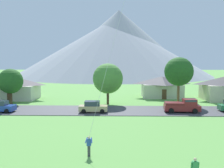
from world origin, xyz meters
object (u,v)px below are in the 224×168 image
Objects in this scene: tree_near_left at (108,79)px; pickup_truck_maroon_west_side at (183,106)px; parked_car_tan_mid_east at (93,107)px; parked_car_blue_mid_west at (0,107)px; house_leftmost at (162,86)px; house_left_center at (16,88)px; tree_right_of_center at (179,72)px; tree_left_of_center at (10,81)px.

pickup_truck_maroon_west_side is (11.49, -7.20, -3.51)m from tree_near_left.
parked_car_blue_mid_west is at bearing -179.78° from parked_car_tan_mid_east.
house_leftmost is at bearing 31.98° from parked_car_blue_mid_west.
tree_near_left reaches higher than house_left_center.
tree_near_left reaches higher than parked_car_tan_mid_east.
house_left_center is at bearing 169.96° from tree_right_of_center.
house_leftmost reaches higher than pickup_truck_maroon_west_side.
pickup_truck_maroon_west_side is at bearing -13.45° from tree_left_of_center.
pickup_truck_maroon_west_side is at bearing -22.70° from house_left_center.
house_left_center is 21.27m from parked_car_tan_mid_east.
parked_car_tan_mid_east is at bearing 0.22° from parked_car_blue_mid_west.
tree_near_left is 12.45m from tree_right_of_center.
parked_car_tan_mid_east is 0.80× the size of pickup_truck_maroon_west_side.
house_leftmost is 2.04× the size of parked_car_blue_mid_west.
tree_right_of_center reaches higher than house_leftmost.
tree_left_of_center is at bearing -179.53° from tree_right_of_center.
parked_car_blue_mid_west is (-28.20, -7.59, -4.93)m from tree_right_of_center.
house_left_center is 1.68× the size of pickup_truck_maroon_west_side.
house_left_center is (-29.62, -3.65, 0.02)m from house_leftmost.
tree_near_left is 8.69m from parked_car_tan_mid_east.
tree_near_left is 17.24m from tree_left_of_center.
house_leftmost is 29.85m from house_left_center.
parked_car_tan_mid_east is 13.38m from pickup_truck_maroon_west_side.
tree_right_of_center reaches higher than pickup_truck_maroon_west_side.
tree_near_left is 1.15× the size of tree_left_of_center.
tree_right_of_center is 1.95× the size of parked_car_blue_mid_west.
tree_left_of_center is at bearing 154.57° from parked_car_tan_mid_east.
parked_car_blue_mid_west is at bearing -148.02° from house_leftmost.
tree_left_of_center reaches higher than parked_car_blue_mid_west.
house_left_center is 32.67m from pickup_truck_maroon_west_side.
house_left_center is 2.07× the size of parked_car_blue_mid_west.
tree_right_of_center is at bearing 15.07° from parked_car_blue_mid_west.
tree_right_of_center is (29.62, 0.24, 1.71)m from tree_left_of_center.
pickup_truck_maroon_west_side is (13.37, 0.43, 0.19)m from parked_car_tan_mid_east.
house_leftmost is 1.21× the size of tree_near_left.
pickup_truck_maroon_west_side reaches higher than parked_car_tan_mid_east.
house_left_center is 1.22× the size of tree_near_left.
tree_left_of_center is 29.67m from tree_right_of_center.
tree_left_of_center is 29.68m from pickup_truck_maroon_west_side.
pickup_truck_maroon_west_side is at bearing -32.09° from tree_near_left.
pickup_truck_maroon_west_side is at bearing 1.84° from parked_car_tan_mid_east.
pickup_truck_maroon_west_side is (27.30, 0.48, 0.19)m from parked_car_blue_mid_west.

